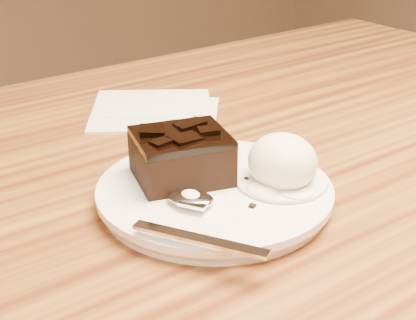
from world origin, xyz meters
TOP-DOWN VIEW (x-y plane):
  - plate at (-0.09, -0.05)m, footprint 0.21×0.21m
  - brownie at (-0.11, -0.01)m, footprint 0.10×0.09m
  - ice_cream_scoop at (-0.04, -0.08)m, footprint 0.06×0.07m
  - melt_puddle at (-0.04, -0.08)m, footprint 0.08×0.08m
  - spoon at (-0.13, -0.06)m, footprint 0.11×0.16m
  - napkin at (-0.01, 0.19)m, footprint 0.21×0.21m
  - crumb_a at (-0.04, -0.07)m, footprint 0.01×0.01m
  - crumb_b at (-0.09, -0.10)m, footprint 0.01×0.01m
  - crumb_c at (-0.06, -0.06)m, footprint 0.00×0.01m

SIDE VIEW (x-z plane):
  - napkin at x=-0.01m, z-range 0.75..0.76m
  - plate at x=-0.09m, z-range 0.75..0.77m
  - melt_puddle at x=-0.04m, z-range 0.77..0.77m
  - crumb_b at x=-0.09m, z-range 0.77..0.77m
  - crumb_a at x=-0.04m, z-range 0.77..0.77m
  - crumb_c at x=-0.06m, z-range 0.77..0.77m
  - spoon at x=-0.13m, z-range 0.77..0.78m
  - brownie at x=-0.11m, z-range 0.77..0.81m
  - ice_cream_scoop at x=-0.04m, z-range 0.76..0.82m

